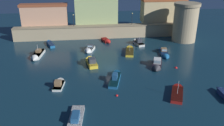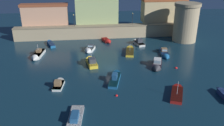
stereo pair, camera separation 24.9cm
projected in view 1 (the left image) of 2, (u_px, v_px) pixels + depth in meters
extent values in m
plane|color=#112D3D|center=(112.00, 68.00, 49.16)|extent=(126.70, 126.70, 0.00)
cube|color=tan|center=(103.00, 32.00, 68.84)|extent=(50.48, 2.37, 3.50)
cube|color=gray|center=(103.00, 26.00, 68.10)|extent=(50.48, 2.67, 0.24)
cube|color=tan|center=(45.00, 16.00, 67.72)|extent=(12.83, 3.11, 5.55)
cube|color=brown|center=(43.00, 5.00, 66.50)|extent=(13.34, 3.24, 0.70)
cube|color=#A5B878|center=(96.00, 9.00, 69.54)|extent=(12.45, 4.87, 8.90)
cube|color=tan|center=(163.00, 11.00, 72.30)|extent=(13.00, 4.87, 6.41)
cylinder|color=tan|center=(185.00, 24.00, 64.99)|extent=(6.50, 6.50, 9.76)
cylinder|color=gray|center=(188.00, 4.00, 62.92)|extent=(7.02, 7.02, 0.80)
cylinder|color=black|center=(74.00, 21.00, 66.54)|extent=(0.12, 0.12, 3.07)
sphere|color=#F9D172|center=(73.00, 15.00, 65.87)|extent=(0.32, 0.32, 0.32)
cylinder|color=black|center=(132.00, 19.00, 68.42)|extent=(0.12, 0.12, 3.05)
sphere|color=#F9D172|center=(132.00, 13.00, 67.76)|extent=(0.32, 0.32, 0.32)
cube|color=gold|center=(130.00, 52.00, 57.25)|extent=(2.87, 5.57, 0.65)
cone|color=gold|center=(130.00, 48.00, 60.27)|extent=(1.99, 1.72, 1.74)
cube|color=#514218|center=(130.00, 51.00, 57.13)|extent=(2.93, 5.68, 0.08)
cylinder|color=#B2B2B7|center=(130.00, 48.00, 56.62)|extent=(0.08, 0.08, 1.80)
cube|color=#333338|center=(157.00, 64.00, 50.28)|extent=(3.35, 4.95, 0.72)
cone|color=#333338|center=(156.00, 70.00, 47.70)|extent=(2.13, 1.82, 1.79)
cube|color=black|center=(157.00, 63.00, 50.15)|extent=(3.42, 5.05, 0.08)
cube|color=silver|center=(157.00, 61.00, 49.93)|extent=(2.01, 2.15, 0.99)
cube|color=#99B7C6|center=(157.00, 62.00, 49.13)|extent=(1.29, 0.52, 0.59)
cube|color=gold|center=(92.00, 63.00, 50.63)|extent=(2.51, 4.78, 0.83)
cone|color=gold|center=(89.00, 59.00, 53.15)|extent=(1.89, 1.53, 1.70)
cube|color=brown|center=(92.00, 62.00, 50.48)|extent=(2.56, 4.87, 0.08)
cube|color=#333842|center=(92.00, 60.00, 49.84)|extent=(1.70, 1.94, 0.98)
cylinder|color=#B2B2B7|center=(91.00, 58.00, 50.45)|extent=(0.08, 0.08, 1.57)
cone|color=navy|center=(218.00, 88.00, 40.51)|extent=(1.08, 1.23, 1.05)
cube|color=#195689|center=(115.00, 80.00, 43.60)|extent=(3.12, 6.14, 0.65)
cone|color=#195689|center=(117.00, 72.00, 46.89)|extent=(1.85, 1.76, 1.53)
cube|color=#0A2B32|center=(115.00, 79.00, 43.49)|extent=(3.19, 6.26, 0.08)
cube|color=navy|center=(115.00, 76.00, 43.16)|extent=(1.26, 1.69, 1.02)
cube|color=#99B7C6|center=(115.00, 74.00, 43.82)|extent=(0.79, 0.27, 0.61)
cube|color=red|center=(177.00, 95.00, 38.72)|extent=(3.58, 5.19, 0.69)
cone|color=red|center=(178.00, 86.00, 41.44)|extent=(2.09, 1.93, 1.68)
cube|color=#43100A|center=(177.00, 93.00, 38.60)|extent=(3.65, 5.30, 0.08)
cylinder|color=#B2B2B7|center=(178.00, 87.00, 37.82)|extent=(0.08, 0.08, 2.35)
cube|color=silver|center=(38.00, 54.00, 55.77)|extent=(2.51, 5.62, 0.81)
cone|color=silver|center=(34.00, 59.00, 52.67)|extent=(1.92, 1.61, 1.76)
cube|color=#616655|center=(38.00, 53.00, 55.62)|extent=(2.56, 5.73, 0.08)
cube|color=olive|center=(38.00, 51.00, 55.81)|extent=(1.21, 1.54, 0.66)
cylinder|color=#B2B2B7|center=(38.00, 49.00, 55.13)|extent=(0.08, 0.08, 2.03)
cube|color=silver|center=(139.00, 44.00, 63.42)|extent=(2.48, 4.47, 0.64)
cone|color=silver|center=(135.00, 41.00, 65.73)|extent=(1.80, 1.47, 1.60)
cube|color=slate|center=(139.00, 43.00, 63.31)|extent=(2.53, 4.56, 0.08)
cube|color=#333842|center=(139.00, 40.00, 63.07)|extent=(1.54, 1.60, 1.07)
cylinder|color=#B2B2B7|center=(139.00, 40.00, 62.73)|extent=(0.08, 0.08, 1.68)
cube|color=#195689|center=(51.00, 44.00, 62.61)|extent=(2.80, 4.95, 0.74)
cone|color=#195689|center=(48.00, 41.00, 65.10)|extent=(1.57, 1.67, 1.19)
cube|color=#0F2448|center=(50.00, 43.00, 62.48)|extent=(2.86, 5.05, 0.08)
cube|color=#195689|center=(164.00, 53.00, 57.09)|extent=(2.63, 5.74, 0.50)
cone|color=#195689|center=(166.00, 58.00, 53.95)|extent=(1.83, 1.66, 1.61)
cube|color=#0E2144|center=(164.00, 52.00, 57.00)|extent=(2.68, 5.85, 0.08)
cube|color=olive|center=(164.00, 50.00, 57.34)|extent=(1.52, 1.48, 0.74)
cube|color=#99B7C6|center=(164.00, 50.00, 56.74)|extent=(1.18, 0.26, 0.45)
cube|color=white|center=(90.00, 49.00, 59.16)|extent=(2.77, 4.03, 0.79)
cone|color=white|center=(88.00, 52.00, 57.08)|extent=(1.92, 1.47, 1.69)
cube|color=gray|center=(90.00, 48.00, 59.03)|extent=(2.83, 4.11, 0.08)
cube|color=#333842|center=(90.00, 46.00, 59.23)|extent=(1.51, 1.30, 0.62)
cube|color=#99B7C6|center=(90.00, 46.00, 58.78)|extent=(1.12, 0.39, 0.37)
cube|color=white|center=(59.00, 86.00, 41.74)|extent=(2.01, 3.73, 0.48)
cone|color=white|center=(61.00, 80.00, 43.79)|extent=(1.59, 1.18, 1.47)
cube|color=slate|center=(59.00, 85.00, 41.66)|extent=(2.05, 3.81, 0.08)
cube|color=olive|center=(58.00, 83.00, 41.14)|extent=(1.25, 1.13, 0.97)
cube|color=#99B7C6|center=(59.00, 81.00, 41.58)|extent=(1.01, 0.19, 0.58)
cube|color=silver|center=(76.00, 119.00, 32.90)|extent=(2.52, 6.11, 0.47)
cube|color=#564B58|center=(76.00, 118.00, 32.82)|extent=(2.57, 6.23, 0.08)
cube|color=navy|center=(75.00, 117.00, 32.33)|extent=(1.28, 2.33, 0.75)
cube|color=red|center=(106.00, 40.00, 66.06)|extent=(2.40, 3.76, 0.67)
cone|color=red|center=(109.00, 42.00, 64.21)|extent=(1.66, 1.33, 1.45)
cube|color=#620B09|center=(106.00, 39.00, 65.94)|extent=(2.45, 3.83, 0.08)
sphere|color=#EA4C19|center=(164.00, 58.00, 54.71)|extent=(0.50, 0.50, 0.50)
sphere|color=red|center=(117.00, 96.00, 39.04)|extent=(0.45, 0.45, 0.45)
sphere|color=red|center=(176.00, 68.00, 49.38)|extent=(0.58, 0.58, 0.58)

